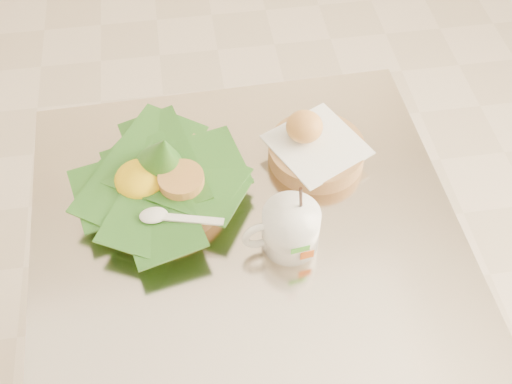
{
  "coord_description": "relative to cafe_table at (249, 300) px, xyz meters",
  "views": [
    {
      "loc": [
        0.08,
        -0.63,
        1.62
      ],
      "look_at": [
        0.17,
        -0.01,
        0.82
      ],
      "focal_mm": 45.0,
      "sensor_mm": 36.0,
      "label": 1
    }
  ],
  "objects": [
    {
      "name": "cafe_table",
      "position": [
        0.0,
        0.0,
        0.0
      ],
      "size": [
        0.72,
        0.72,
        0.75
      ],
      "rotation": [
        0.0,
        0.0,
        0.03
      ],
      "color": "gray",
      "rests_on": "floor"
    },
    {
      "name": "rice_basket",
      "position": [
        -0.13,
        0.11,
        0.26
      ],
      "size": [
        0.29,
        0.29,
        0.14
      ],
      "rotation": [
        0.0,
        0.0,
        0.06
      ],
      "color": "#9D7543",
      "rests_on": "cafe_table"
    },
    {
      "name": "bread_basket",
      "position": [
        0.14,
        0.15,
        0.25
      ],
      "size": [
        0.2,
        0.2,
        0.09
      ],
      "rotation": [
        0.0,
        0.0,
        -0.32
      ],
      "color": "#9D7543",
      "rests_on": "cafe_table"
    },
    {
      "name": "coffee_mug",
      "position": [
        0.06,
        -0.03,
        0.26
      ],
      "size": [
        0.13,
        0.09,
        0.16
      ],
      "rotation": [
        0.0,
        0.0,
        0.14
      ],
      "color": "white",
      "rests_on": "cafe_table"
    }
  ]
}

